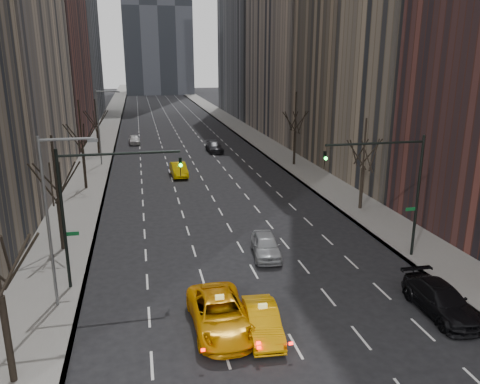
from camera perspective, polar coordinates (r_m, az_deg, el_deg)
sidewalk_left at (r=84.84m, az=-16.12°, el=6.79°), size 4.50×320.00×0.15m
sidewalk_right at (r=86.68m, az=0.37°, el=7.60°), size 4.50×320.00×0.15m
tree_lw_a at (r=20.55m, az=-27.10°, el=-11.40°), size 3.36×3.50×8.28m
tree_lw_b at (r=33.41m, az=-21.31°, el=-0.76°), size 3.36×3.50×7.82m
tree_lw_c at (r=48.80m, az=-18.62°, el=4.90°), size 3.36×3.50×8.74m
tree_lw_d at (r=66.56m, az=-17.04°, el=7.39°), size 3.36×3.50×7.36m
tree_rw_b at (r=41.18m, az=14.75°, el=2.83°), size 3.36×3.50×7.82m
tree_rw_c at (r=57.44m, az=6.71°, el=7.19°), size 3.36×3.50×8.74m
traffic_mast_left at (r=26.82m, az=-17.45°, el=-0.41°), size 6.69×0.39×8.00m
traffic_mast_right at (r=30.89m, az=18.43°, el=1.62°), size 6.69×0.39×8.00m
streetlight_near at (r=25.12m, az=-21.76°, el=-1.60°), size 2.83×0.22×9.00m
streetlight_far at (r=59.29m, az=-16.57°, el=8.46°), size 2.83×0.22×9.00m
taxi_suv at (r=23.40m, az=-2.47°, el=-14.64°), size 2.82×5.85×1.61m
taxi_sedan at (r=23.06m, az=2.76°, el=-15.46°), size 1.80×4.33×1.39m
silver_sedan_ahead at (r=31.34m, az=3.17°, el=-6.51°), size 2.31×4.54×1.48m
parked_suv_black at (r=26.74m, az=23.31°, el=-12.00°), size 2.26×5.28×1.52m
far_taxi at (r=52.69m, az=-7.48°, el=2.73°), size 1.83×4.65×1.51m
far_suv_grey at (r=66.23m, az=-3.15°, el=5.51°), size 2.18×4.93×1.41m
far_car_white at (r=74.07m, az=-12.75°, el=6.25°), size 1.81×4.14×1.39m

